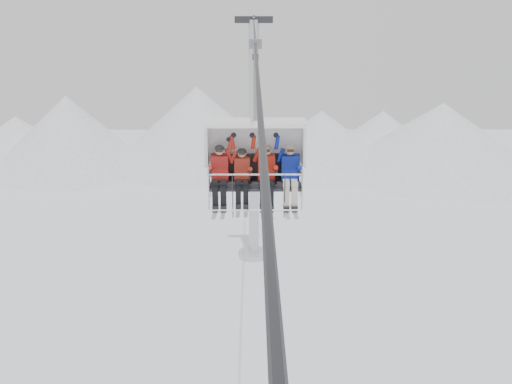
{
  "coord_description": "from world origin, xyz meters",
  "views": [
    {
      "loc": [
        -0.07,
        -12.59,
        14.28
      ],
      "look_at": [
        0.0,
        0.0,
        10.5
      ],
      "focal_mm": 45.0,
      "sensor_mm": 36.0,
      "label": 1
    }
  ],
  "objects_px": {
    "skier_far_right": "(290,173)",
    "lift_tower_right": "(254,160)",
    "skier_center_left": "(242,175)",
    "skier_center_right": "(267,173)",
    "skier_far_left": "(220,174)",
    "chairlift_carrier": "(255,152)"
  },
  "relations": [
    {
      "from": "skier_far_right",
      "to": "lift_tower_right",
      "type": "bearing_deg",
      "value": 92.49
    },
    {
      "from": "skier_center_left",
      "to": "skier_far_right",
      "type": "distance_m",
      "value": 1.17
    },
    {
      "from": "skier_center_right",
      "to": "lift_tower_right",
      "type": "bearing_deg",
      "value": 90.8
    },
    {
      "from": "skier_far_left",
      "to": "skier_center_right",
      "type": "bearing_deg",
      "value": 0.0
    },
    {
      "from": "skier_center_right",
      "to": "skier_far_right",
      "type": "height_order",
      "value": "same"
    },
    {
      "from": "skier_center_left",
      "to": "skier_center_right",
      "type": "relative_size",
      "value": 1.0
    },
    {
      "from": "skier_center_left",
      "to": "chairlift_carrier",
      "type": "bearing_deg",
      "value": 43.98
    },
    {
      "from": "skier_center_right",
      "to": "skier_far_right",
      "type": "distance_m",
      "value": 0.58
    },
    {
      "from": "skier_far_left",
      "to": "skier_far_right",
      "type": "relative_size",
      "value": 1.0
    },
    {
      "from": "lift_tower_right",
      "to": "skier_far_right",
      "type": "height_order",
      "value": "lift_tower_right"
    },
    {
      "from": "lift_tower_right",
      "to": "skier_far_left",
      "type": "relative_size",
      "value": 7.99
    },
    {
      "from": "lift_tower_right",
      "to": "skier_center_left",
      "type": "xyz_separation_m",
      "value": [
        -0.33,
        -19.49,
        4.4
      ]
    },
    {
      "from": "chairlift_carrier",
      "to": "skier_far_left",
      "type": "height_order",
      "value": "chairlift_carrier"
    },
    {
      "from": "lift_tower_right",
      "to": "skier_far_left",
      "type": "distance_m",
      "value": 20.0
    },
    {
      "from": "skier_center_left",
      "to": "skier_far_right",
      "type": "xyz_separation_m",
      "value": [
        1.17,
        0.01,
        0.04
      ]
    },
    {
      "from": "chairlift_carrier",
      "to": "skier_far_right",
      "type": "height_order",
      "value": "chairlift_carrier"
    },
    {
      "from": "chairlift_carrier",
      "to": "skier_center_left",
      "type": "distance_m",
      "value": 0.68
    },
    {
      "from": "lift_tower_right",
      "to": "skier_center_left",
      "type": "height_order",
      "value": "lift_tower_right"
    },
    {
      "from": "skier_far_right",
      "to": "skier_center_left",
      "type": "bearing_deg",
      "value": -179.49
    },
    {
      "from": "lift_tower_right",
      "to": "skier_center_right",
      "type": "xyz_separation_m",
      "value": [
        0.27,
        -19.48,
        4.44
      ]
    },
    {
      "from": "lift_tower_right",
      "to": "chairlift_carrier",
      "type": "height_order",
      "value": "lift_tower_right"
    },
    {
      "from": "lift_tower_right",
      "to": "chairlift_carrier",
      "type": "distance_m",
      "value": 19.8
    }
  ]
}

